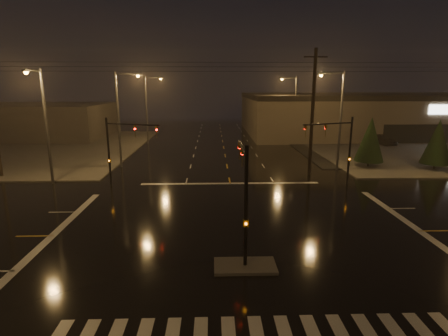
{
  "coord_description": "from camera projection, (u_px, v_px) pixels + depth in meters",
  "views": [
    {
      "loc": [
        -1.5,
        -19.33,
        8.57
      ],
      "look_at": [
        -0.76,
        4.36,
        3.0
      ],
      "focal_mm": 28.0,
      "sensor_mm": 36.0,
      "label": 1
    }
  ],
  "objects": [
    {
      "name": "sidewalk_nw",
      "position": [
        11.0,
        148.0,
        49.08
      ],
      "size": [
        36.0,
        36.0,
        0.12
      ],
      "primitive_type": "cube",
      "color": "#423F3B",
      "rests_on": "ground"
    },
    {
      "name": "utility_pole_1",
      "position": [
        313.0,
        112.0,
        33.28
      ],
      "size": [
        2.2,
        0.32,
        12.0
      ],
      "color": "black",
      "rests_on": "ground"
    },
    {
      "name": "retail_building",
      "position": [
        406.0,
        112.0,
        65.76
      ],
      "size": [
        60.2,
        28.3,
        7.2
      ],
      "color": "#6D604D",
      "rests_on": "ground"
    },
    {
      "name": "commercial_block",
      "position": [
        18.0,
        121.0,
        59.98
      ],
      "size": [
        30.0,
        18.0,
        5.6
      ],
      "primitive_type": "cube",
      "color": "#3A3533",
      "rests_on": "ground"
    },
    {
      "name": "conifer_1",
      "position": [
        438.0,
        142.0,
        35.9
      ],
      "size": [
        2.95,
        2.95,
        5.31
      ],
      "color": "black",
      "rests_on": "ground"
    },
    {
      "name": "conifer_0",
      "position": [
        370.0,
        139.0,
        37.14
      ],
      "size": [
        3.02,
        3.02,
        5.42
      ],
      "color": "black",
      "rests_on": "ground"
    },
    {
      "name": "streetlight_5",
      "position": [
        44.0,
        119.0,
        29.89
      ],
      "size": [
        0.32,
        2.77,
        10.0
      ],
      "color": "#38383A",
      "rests_on": "ground"
    },
    {
      "name": "signal_mast_median",
      "position": [
        244.0,
        188.0,
        16.97
      ],
      "size": [
        0.25,
        4.59,
        6.0
      ],
      "color": "black",
      "rests_on": "ground"
    },
    {
      "name": "stop_bar_far",
      "position": [
        230.0,
        183.0,
        31.52
      ],
      "size": [
        16.0,
        0.5,
        0.01
      ],
      "primitive_type": "cube",
      "color": "beige",
      "rests_on": "ground"
    },
    {
      "name": "streetlight_1",
      "position": [
        121.0,
        113.0,
        36.66
      ],
      "size": [
        2.77,
        0.32,
        10.0
      ],
      "color": "#38383A",
      "rests_on": "ground"
    },
    {
      "name": "signal_mast_ne",
      "position": [
        341.0,
        143.0,
        30.1
      ],
      "size": [
        4.84,
        1.86,
        6.0
      ],
      "color": "black",
      "rests_on": "ground"
    },
    {
      "name": "streetlight_3",
      "position": [
        338.0,
        114.0,
        35.4
      ],
      "size": [
        2.77,
        0.32,
        10.0
      ],
      "color": "#38383A",
      "rests_on": "ground"
    },
    {
      "name": "median_island",
      "position": [
        245.0,
        266.0,
        16.91
      ],
      "size": [
        3.0,
        1.6,
        0.15
      ],
      "primitive_type": "cube",
      "color": "#423F3B",
      "rests_on": "ground"
    },
    {
      "name": "sidewalk_ne",
      "position": [
        429.0,
        146.0,
        50.91
      ],
      "size": [
        36.0,
        36.0,
        0.12
      ],
      "primitive_type": "cube",
      "color": "#423F3B",
      "rests_on": "ground"
    },
    {
      "name": "signal_mast_nw",
      "position": [
        119.0,
        144.0,
        29.52
      ],
      "size": [
        4.84,
        1.86,
        6.0
      ],
      "color": "black",
      "rests_on": "ground"
    },
    {
      "name": "streetlight_2",
      "position": [
        148.0,
        105.0,
        52.23
      ],
      "size": [
        2.77,
        0.32,
        10.0
      ],
      "color": "#38383A",
      "rests_on": "ground"
    },
    {
      "name": "car_parked",
      "position": [
        381.0,
        139.0,
        52.19
      ],
      "size": [
        3.7,
        5.34,
        1.69
      ],
      "primitive_type": "imported",
      "rotation": [
        0.0,
        0.0,
        0.38
      ],
      "color": "black",
      "rests_on": "ground"
    },
    {
      "name": "streetlight_4",
      "position": [
        294.0,
        104.0,
        54.86
      ],
      "size": [
        2.77,
        0.32,
        10.0
      ],
      "color": "#38383A",
      "rests_on": "ground"
    },
    {
      "name": "ground",
      "position": [
        239.0,
        233.0,
        20.82
      ],
      "size": [
        140.0,
        140.0,
        0.0
      ],
      "primitive_type": "plane",
      "color": "black",
      "rests_on": "ground"
    }
  ]
}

